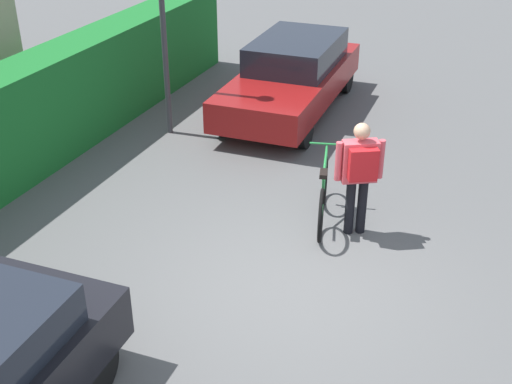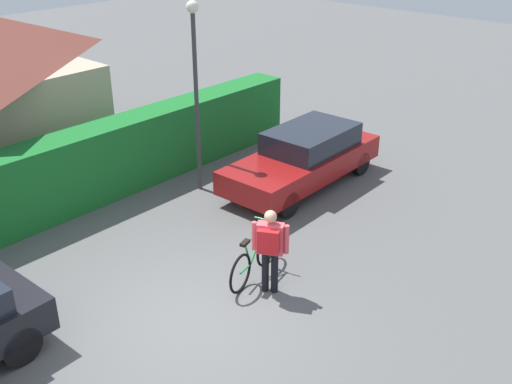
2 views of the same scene
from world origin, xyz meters
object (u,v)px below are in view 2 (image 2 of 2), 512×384
Objects in this scene: parked_car_far at (304,157)px; person_rider at (270,245)px; street_lamp at (195,74)px; bicycle at (254,258)px.

parked_car_far is 2.75× the size of person_rider.
person_rider is at bearing -149.78° from parked_car_far.
street_lamp reaches higher than parked_car_far.
person_rider is (-0.16, -0.53, 0.58)m from bicycle.
bicycle is (-3.90, -1.84, -0.32)m from parked_car_far.
person_rider is 0.37× the size of street_lamp.
bicycle is 0.80m from person_rider.
street_lamp is (-1.90, 1.72, 2.13)m from parked_car_far.
street_lamp is (2.16, 4.09, 1.87)m from person_rider.
bicycle is at bearing -154.74° from parked_car_far.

